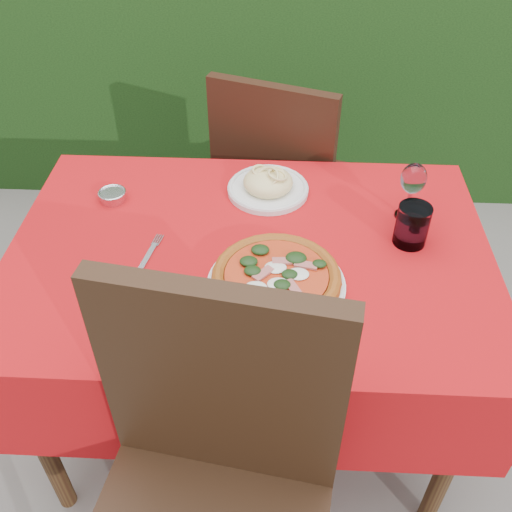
{
  "coord_description": "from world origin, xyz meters",
  "views": [
    {
      "loc": [
        0.07,
        -1.12,
        1.72
      ],
      "look_at": [
        0.02,
        -0.05,
        0.77
      ],
      "focal_mm": 40.0,
      "sensor_mm": 36.0,
      "label": 1
    }
  ],
  "objects_px": {
    "chair_near": "(210,492)",
    "water_glass": "(412,227)",
    "chair_far": "(281,179)",
    "steel_ramekin": "(113,196)",
    "pizza_plate": "(276,280)",
    "fork": "(145,261)",
    "wine_glass": "(413,181)",
    "pasta_plate": "(268,185)"
  },
  "relations": [
    {
      "from": "water_glass",
      "to": "chair_near",
      "type": "bearing_deg",
      "value": -126.01
    },
    {
      "from": "pasta_plate",
      "to": "wine_glass",
      "type": "distance_m",
      "value": 0.41
    },
    {
      "from": "pizza_plate",
      "to": "pasta_plate",
      "type": "height_order",
      "value": "pasta_plate"
    },
    {
      "from": "fork",
      "to": "wine_glass",
      "type": "bearing_deg",
      "value": 28.95
    },
    {
      "from": "chair_far",
      "to": "water_glass",
      "type": "height_order",
      "value": "chair_far"
    },
    {
      "from": "fork",
      "to": "steel_ramekin",
      "type": "distance_m",
      "value": 0.29
    },
    {
      "from": "chair_far",
      "to": "wine_glass",
      "type": "xyz_separation_m",
      "value": [
        0.35,
        -0.47,
        0.32
      ]
    },
    {
      "from": "pizza_plate",
      "to": "fork",
      "type": "xyz_separation_m",
      "value": [
        -0.33,
        0.08,
        -0.03
      ]
    },
    {
      "from": "pasta_plate",
      "to": "steel_ramekin",
      "type": "relative_size",
      "value": 3.24
    },
    {
      "from": "pizza_plate",
      "to": "chair_far",
      "type": "bearing_deg",
      "value": 89.75
    },
    {
      "from": "water_glass",
      "to": "fork",
      "type": "bearing_deg",
      "value": -170.6
    },
    {
      "from": "pizza_plate",
      "to": "chair_near",
      "type": "bearing_deg",
      "value": -104.81
    },
    {
      "from": "chair_far",
      "to": "wine_glass",
      "type": "distance_m",
      "value": 0.66
    },
    {
      "from": "chair_far",
      "to": "pasta_plate",
      "type": "distance_m",
      "value": 0.43
    },
    {
      "from": "fork",
      "to": "chair_near",
      "type": "bearing_deg",
      "value": -56.7
    },
    {
      "from": "chair_far",
      "to": "steel_ramekin",
      "type": "bearing_deg",
      "value": 60.94
    },
    {
      "from": "pizza_plate",
      "to": "water_glass",
      "type": "height_order",
      "value": "water_glass"
    },
    {
      "from": "chair_near",
      "to": "steel_ramekin",
      "type": "xyz_separation_m",
      "value": [
        -0.36,
        0.78,
        0.15
      ]
    },
    {
      "from": "water_glass",
      "to": "fork",
      "type": "relative_size",
      "value": 0.6
    },
    {
      "from": "chair_far",
      "to": "pasta_plate",
      "type": "xyz_separation_m",
      "value": [
        -0.04,
        -0.37,
        0.22
      ]
    },
    {
      "from": "water_glass",
      "to": "wine_glass",
      "type": "relative_size",
      "value": 0.67
    },
    {
      "from": "pizza_plate",
      "to": "fork",
      "type": "relative_size",
      "value": 2.08
    },
    {
      "from": "wine_glass",
      "to": "chair_near",
      "type": "bearing_deg",
      "value": -122.22
    },
    {
      "from": "pizza_plate",
      "to": "wine_glass",
      "type": "relative_size",
      "value": 2.33
    },
    {
      "from": "wine_glass",
      "to": "steel_ramekin",
      "type": "bearing_deg",
      "value": 177.67
    },
    {
      "from": "wine_glass",
      "to": "chair_far",
      "type": "bearing_deg",
      "value": 126.98
    },
    {
      "from": "chair_near",
      "to": "water_glass",
      "type": "distance_m",
      "value": 0.81
    },
    {
      "from": "fork",
      "to": "chair_far",
      "type": "bearing_deg",
      "value": 74.86
    },
    {
      "from": "chair_near",
      "to": "wine_glass",
      "type": "height_order",
      "value": "chair_near"
    },
    {
      "from": "chair_far",
      "to": "water_glass",
      "type": "distance_m",
      "value": 0.72
    },
    {
      "from": "pizza_plate",
      "to": "steel_ramekin",
      "type": "distance_m",
      "value": 0.58
    },
    {
      "from": "chair_far",
      "to": "steel_ramekin",
      "type": "height_order",
      "value": "chair_far"
    },
    {
      "from": "pasta_plate",
      "to": "fork",
      "type": "height_order",
      "value": "pasta_plate"
    },
    {
      "from": "pizza_plate",
      "to": "pasta_plate",
      "type": "xyz_separation_m",
      "value": [
        -0.03,
        0.4,
        -0.0
      ]
    },
    {
      "from": "pasta_plate",
      "to": "fork",
      "type": "relative_size",
      "value": 1.25
    },
    {
      "from": "chair_far",
      "to": "steel_ramekin",
      "type": "distance_m",
      "value": 0.68
    },
    {
      "from": "chair_far",
      "to": "pizza_plate",
      "type": "xyz_separation_m",
      "value": [
        -0.0,
        -0.77,
        0.23
      ]
    },
    {
      "from": "chair_near",
      "to": "wine_glass",
      "type": "distance_m",
      "value": 0.92
    },
    {
      "from": "pizza_plate",
      "to": "wine_glass",
      "type": "xyz_separation_m",
      "value": [
        0.35,
        0.3,
        0.09
      ]
    },
    {
      "from": "wine_glass",
      "to": "fork",
      "type": "distance_m",
      "value": 0.73
    },
    {
      "from": "pizza_plate",
      "to": "pasta_plate",
      "type": "relative_size",
      "value": 1.66
    },
    {
      "from": "pizza_plate",
      "to": "water_glass",
      "type": "relative_size",
      "value": 3.49
    }
  ]
}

